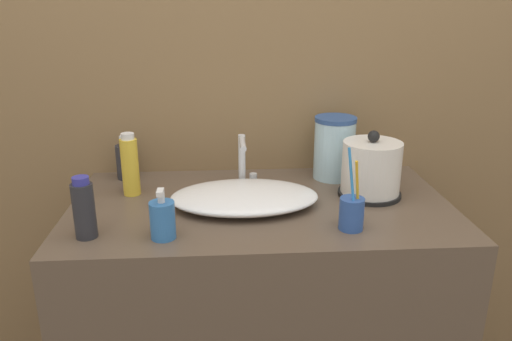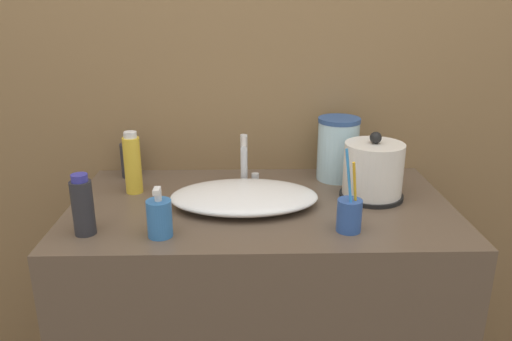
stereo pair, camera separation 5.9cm
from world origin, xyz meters
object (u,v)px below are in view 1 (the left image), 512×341
at_px(shampoo_bottle, 125,161).
at_px(mouthwash_bottle, 130,165).
at_px(lotion_bottle, 163,219).
at_px(hand_cream_bottle, 84,209).
at_px(electric_kettle, 371,171).
at_px(water_pitcher, 334,148).
at_px(toothbrush_cup, 352,212).
at_px(faucet, 244,159).

bearing_deg(shampoo_bottle, mouthwash_bottle, -73.25).
height_order(lotion_bottle, mouthwash_bottle, mouthwash_bottle).
bearing_deg(hand_cream_bottle, lotion_bottle, -5.44).
relative_size(lotion_bottle, hand_cream_bottle, 0.83).
bearing_deg(electric_kettle, hand_cream_bottle, -163.82).
bearing_deg(lotion_bottle, mouthwash_bottle, 112.67).
xyz_separation_m(lotion_bottle, water_pitcher, (0.51, 0.41, 0.05)).
distance_m(lotion_bottle, shampoo_bottle, 0.48).
bearing_deg(shampoo_bottle, electric_kettle, -14.97).
height_order(electric_kettle, toothbrush_cup, toothbrush_cup).
bearing_deg(mouthwash_bottle, hand_cream_bottle, -102.81).
relative_size(shampoo_bottle, water_pitcher, 0.73).
bearing_deg(toothbrush_cup, mouthwash_bottle, 154.75).
distance_m(toothbrush_cup, mouthwash_bottle, 0.66).
bearing_deg(toothbrush_cup, water_pitcher, 84.45).
relative_size(faucet, mouthwash_bottle, 0.87).
bearing_deg(water_pitcher, lotion_bottle, -141.38).
height_order(electric_kettle, lotion_bottle, electric_kettle).
relative_size(electric_kettle, lotion_bottle, 1.53).
relative_size(faucet, hand_cream_bottle, 1.05).
relative_size(lotion_bottle, mouthwash_bottle, 0.69).
height_order(toothbrush_cup, hand_cream_bottle, toothbrush_cup).
distance_m(electric_kettle, toothbrush_cup, 0.25).
distance_m(shampoo_bottle, mouthwash_bottle, 0.15).
bearing_deg(electric_kettle, faucet, 166.44).
distance_m(faucet, electric_kettle, 0.38).
bearing_deg(toothbrush_cup, hand_cream_bottle, -179.96).
bearing_deg(hand_cream_bottle, faucet, 37.93).
bearing_deg(shampoo_bottle, water_pitcher, -3.10).
distance_m(toothbrush_cup, hand_cream_bottle, 0.66).
relative_size(toothbrush_cup, lotion_bottle, 1.67).
height_order(lotion_bottle, hand_cream_bottle, hand_cream_bottle).
xyz_separation_m(faucet, toothbrush_cup, (0.26, -0.31, -0.05)).
height_order(faucet, lotion_bottle, faucet).
distance_m(electric_kettle, lotion_bottle, 0.63).
distance_m(electric_kettle, shampoo_bottle, 0.78).
bearing_deg(hand_cream_bottle, shampoo_bottle, 87.19).
xyz_separation_m(shampoo_bottle, water_pitcher, (0.68, -0.04, 0.04)).
bearing_deg(toothbrush_cup, shampoo_bottle, 146.41).
xyz_separation_m(toothbrush_cup, water_pitcher, (0.04, 0.39, 0.06)).
xyz_separation_m(lotion_bottle, hand_cream_bottle, (-0.19, 0.02, 0.03)).
xyz_separation_m(electric_kettle, hand_cream_bottle, (-0.77, -0.22, -0.00)).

